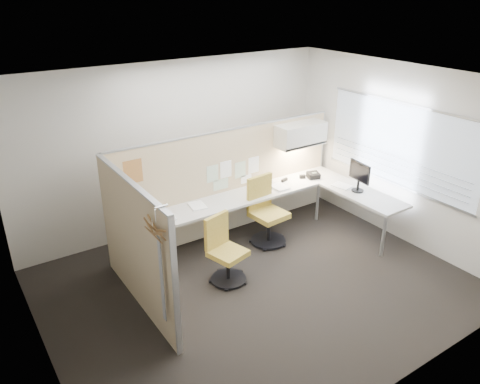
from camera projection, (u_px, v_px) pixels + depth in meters
floor at (256, 285)px, 6.54m from camera, size 5.50×4.50×0.01m
ceiling at (260, 83)px, 5.40m from camera, size 5.50×4.50×0.01m
wall_back at (178, 147)px, 7.67m from camera, size 5.50×0.02×2.80m
wall_front at (402, 278)px, 4.26m from camera, size 5.50×0.02×2.80m
wall_left at (30, 258)px, 4.57m from camera, size 0.02×4.50×2.80m
wall_right at (399, 154)px, 7.37m from camera, size 0.02×4.50×2.80m
window_pane at (399, 145)px, 7.29m from camera, size 0.01×2.80×1.30m
partition_back at (227, 182)px, 7.67m from camera, size 4.10×0.06×1.75m
partition_left at (136, 246)px, 5.80m from camera, size 0.06×2.20×1.75m
desk at (263, 202)px, 7.62m from camera, size 4.00×2.07×0.73m
overhead_bin at (301, 134)px, 7.94m from camera, size 0.90×0.36×0.38m
task_light_strip at (300, 146)px, 8.03m from camera, size 0.60×0.06×0.02m
pinned_papers at (233, 173)px, 7.63m from camera, size 1.01×0.00×0.47m
poster at (133, 172)px, 6.61m from camera, size 0.28×0.00×0.35m
chair_left at (224, 252)px, 6.49m from camera, size 0.55×0.56×0.96m
chair_right at (266, 213)px, 7.47m from camera, size 0.57×0.58×1.08m
monitor at (359, 175)px, 7.57m from camera, size 0.20×0.47×0.50m
phone at (313, 175)px, 8.19m from camera, size 0.26×0.24×0.12m
stapler at (284, 180)px, 8.07m from camera, size 0.15×0.07×0.05m
tape_dispenser at (302, 177)px, 8.19m from camera, size 0.12×0.10×0.06m
coat_hook at (156, 240)px, 4.87m from camera, size 0.18×0.46×1.38m
paper_stack_0 at (165, 218)px, 6.78m from camera, size 0.23×0.30×0.03m
paper_stack_1 at (197, 206)px, 7.16m from camera, size 0.27×0.33×0.02m
paper_stack_2 at (257, 189)px, 7.76m from camera, size 0.23×0.30×0.01m
paper_stack_3 at (280, 187)px, 7.81m from camera, size 0.23×0.30×0.03m
paper_stack_4 at (342, 186)px, 7.86m from camera, size 0.29×0.34×0.02m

